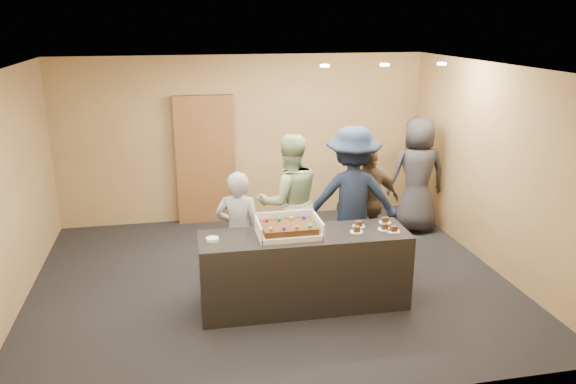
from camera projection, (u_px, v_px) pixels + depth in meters
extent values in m
plane|color=black|center=(271.00, 280.00, 7.27)|extent=(6.00, 6.00, 0.00)
plane|color=silver|center=(269.00, 68.00, 6.47)|extent=(6.00, 6.00, 0.00)
cube|color=#946F47|center=(244.00, 139.00, 9.21)|extent=(6.00, 0.04, 2.70)
cube|color=#946F47|center=(323.00, 264.00, 4.53)|extent=(6.00, 0.04, 2.70)
cube|color=#946F47|center=(7.00, 195.00, 6.29)|extent=(0.04, 5.00, 2.70)
cube|color=#946F47|center=(493.00, 168.00, 7.44)|extent=(0.04, 5.00, 2.70)
cube|color=black|center=(304.00, 270.00, 6.51)|extent=(2.41, 0.74, 0.90)
cube|color=brown|center=(205.00, 160.00, 9.09)|extent=(0.95, 0.15, 2.09)
cube|color=white|center=(289.00, 233.00, 6.33)|extent=(0.69, 0.48, 0.06)
cube|color=white|center=(259.00, 230.00, 6.24)|extent=(0.02, 0.48, 0.19)
cube|color=white|center=(318.00, 225.00, 6.37)|extent=(0.02, 0.48, 0.19)
cube|color=white|center=(285.00, 220.00, 6.53)|extent=(0.69, 0.02, 0.21)
cube|color=#391F0D|center=(289.00, 227.00, 6.31)|extent=(0.60, 0.42, 0.07)
sphere|color=red|center=(267.00, 220.00, 6.38)|extent=(0.05, 0.05, 0.05)
sphere|color=#178F49|center=(279.00, 219.00, 6.41)|extent=(0.05, 0.05, 0.05)
sphere|color=yellow|center=(292.00, 218.00, 6.44)|extent=(0.05, 0.05, 0.05)
sphere|color=#1A24E2|center=(304.00, 217.00, 6.47)|extent=(0.05, 0.05, 0.05)
sphere|color=orange|center=(271.00, 229.00, 6.11)|extent=(0.05, 0.05, 0.05)
sphere|color=purple|center=(284.00, 228.00, 6.14)|extent=(0.05, 0.05, 0.05)
sphere|color=orange|center=(297.00, 227.00, 6.17)|extent=(0.05, 0.05, 0.05)
sphere|color=green|center=(310.00, 226.00, 6.19)|extent=(0.05, 0.05, 0.05)
cylinder|color=white|center=(212.00, 239.00, 6.18)|extent=(0.14, 0.14, 0.04)
cylinder|color=white|center=(356.00, 232.00, 6.43)|extent=(0.15, 0.15, 0.01)
cube|color=#391F0D|center=(357.00, 229.00, 6.42)|extent=(0.07, 0.06, 0.06)
cylinder|color=white|center=(358.00, 226.00, 6.60)|extent=(0.15, 0.15, 0.01)
cube|color=#391F0D|center=(359.00, 224.00, 6.59)|extent=(0.07, 0.06, 0.06)
cylinder|color=white|center=(384.00, 229.00, 6.51)|extent=(0.15, 0.15, 0.01)
cube|color=#391F0D|center=(385.00, 226.00, 6.50)|extent=(0.07, 0.06, 0.06)
cylinder|color=white|center=(385.00, 222.00, 6.73)|extent=(0.15, 0.15, 0.01)
cube|color=#391F0D|center=(385.00, 220.00, 6.72)|extent=(0.07, 0.06, 0.06)
cylinder|color=white|center=(394.00, 231.00, 6.45)|extent=(0.15, 0.15, 0.01)
cube|color=#391F0D|center=(394.00, 228.00, 6.44)|extent=(0.07, 0.06, 0.06)
imported|color=gray|center=(239.00, 232.00, 6.79)|extent=(0.63, 0.50, 1.53)
imported|color=#98B183|center=(289.00, 202.00, 7.45)|extent=(0.95, 0.77, 1.83)
imported|color=#182239|center=(352.00, 199.00, 7.39)|extent=(1.38, 0.97, 1.94)
imported|color=brown|center=(368.00, 202.00, 7.78)|extent=(0.99, 0.53, 1.61)
imported|color=#2B2A30|center=(417.00, 175.00, 8.72)|extent=(0.92, 0.63, 1.83)
cylinder|color=#FFEAC6|center=(325.00, 66.00, 7.10)|extent=(0.12, 0.12, 0.03)
cylinder|color=#FFEAC6|center=(385.00, 65.00, 7.25)|extent=(0.12, 0.12, 0.03)
cylinder|color=#FFEAC6|center=(442.00, 64.00, 7.40)|extent=(0.12, 0.12, 0.03)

